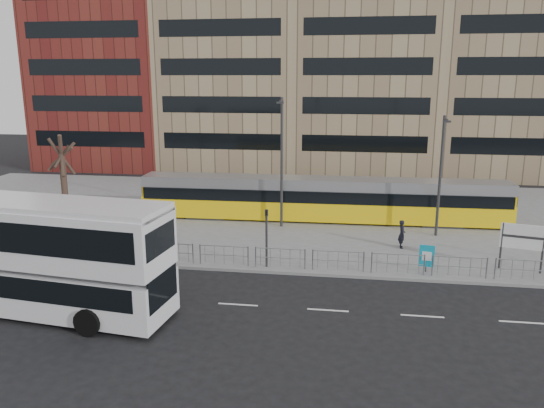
# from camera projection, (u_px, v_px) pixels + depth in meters

# --- Properties ---
(ground) EXTENTS (120.00, 120.00, 0.00)m
(ground) POSITION_uv_depth(u_px,v_px,m) (292.00, 275.00, 27.20)
(ground) COLOR black
(ground) RESTS_ON ground
(plaza) EXTENTS (64.00, 24.00, 0.15)m
(plaza) POSITION_uv_depth(u_px,v_px,m) (310.00, 215.00, 38.72)
(plaza) COLOR slate
(plaza) RESTS_ON ground
(kerb) EXTENTS (64.00, 0.25, 0.17)m
(kerb) POSITION_uv_depth(u_px,v_px,m) (292.00, 273.00, 27.23)
(kerb) COLOR gray
(kerb) RESTS_ON ground
(building_row) EXTENTS (70.40, 18.40, 31.20)m
(building_row) POSITION_uv_depth(u_px,v_px,m) (343.00, 48.00, 56.89)
(building_row) COLOR maroon
(building_row) RESTS_ON ground
(pedestrian_barrier) EXTENTS (32.07, 0.07, 1.10)m
(pedestrian_barrier) POSITION_uv_depth(u_px,v_px,m) (332.00, 255.00, 27.16)
(pedestrian_barrier) COLOR gray
(pedestrian_barrier) RESTS_ON plaza
(road_markings) EXTENTS (62.00, 0.12, 0.01)m
(road_markings) POSITION_uv_depth(u_px,v_px,m) (305.00, 309.00, 23.21)
(road_markings) COLOR white
(road_markings) RESTS_ON ground
(double_decker_bus) EXTENTS (12.59, 4.30, 4.94)m
(double_decker_bus) POSITION_uv_depth(u_px,v_px,m) (29.00, 252.00, 22.46)
(double_decker_bus) COLOR silver
(double_decker_bus) RESTS_ON ground
(tram) EXTENTS (25.16, 2.85, 2.96)m
(tram) POSITION_uv_depth(u_px,v_px,m) (322.00, 199.00, 36.65)
(tram) COLOR yellow
(tram) RESTS_ON plaza
(station_sign) EXTENTS (2.12, 0.58, 2.48)m
(station_sign) POSITION_uv_depth(u_px,v_px,m) (523.00, 239.00, 26.92)
(station_sign) COLOR #2D2D30
(station_sign) RESTS_ON plaza
(ad_panel) EXTENTS (0.76, 0.20, 1.42)m
(ad_panel) POSITION_uv_depth(u_px,v_px,m) (427.00, 256.00, 26.99)
(ad_panel) COLOR #2D2D30
(ad_panel) RESTS_ON plaza
(pedestrian) EXTENTS (0.43, 0.62, 1.66)m
(pedestrian) POSITION_uv_depth(u_px,v_px,m) (402.00, 234.00, 30.82)
(pedestrian) COLOR black
(pedestrian) RESTS_ON plaza
(traffic_light_west) EXTENTS (0.22, 0.24, 3.10)m
(traffic_light_west) POSITION_uv_depth(u_px,v_px,m) (267.00, 231.00, 27.48)
(traffic_light_west) COLOR #2D2D30
(traffic_light_west) RESTS_ON plaza
(lamp_post_west) EXTENTS (0.45, 1.04, 8.48)m
(lamp_post_west) POSITION_uv_depth(u_px,v_px,m) (282.00, 158.00, 34.31)
(lamp_post_west) COLOR #2D2D30
(lamp_post_west) RESTS_ON plaza
(lamp_post_east) EXTENTS (0.45, 1.04, 7.50)m
(lamp_post_east) POSITION_uv_depth(u_px,v_px,m) (441.00, 171.00, 32.39)
(lamp_post_east) COLOR #2D2D30
(lamp_post_east) RESTS_ON plaza
(bare_tree) EXTENTS (4.99, 4.99, 8.31)m
(bare_tree) POSITION_uv_depth(u_px,v_px,m) (59.00, 132.00, 36.16)
(bare_tree) COLOR black
(bare_tree) RESTS_ON plaza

